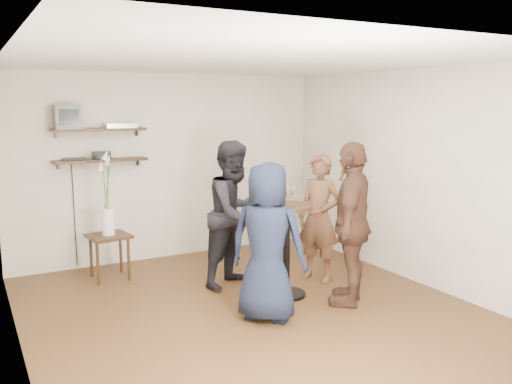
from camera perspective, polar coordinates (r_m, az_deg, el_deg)
room at (r=5.51m, az=-0.20°, el=0.07°), size 4.58×5.08×2.68m
shelf_upper at (r=7.34m, az=-16.18°, el=6.32°), size 1.20×0.25×0.04m
shelf_lower at (r=7.37m, az=-16.04°, el=3.22°), size 1.20×0.25×0.04m
crt_monitor at (r=7.26m, az=-19.27°, el=7.47°), size 0.32×0.30×0.30m
dvd_deck at (r=7.40m, az=-14.11°, el=6.80°), size 0.40×0.24×0.06m
radio at (r=7.37m, az=-15.92°, el=3.75°), size 0.22×0.10×0.10m
power_strip at (r=7.36m, az=-18.55°, el=3.34°), size 0.30×0.05×0.03m
side_table at (r=7.04m, az=-15.22°, el=-5.10°), size 0.53×0.53×0.57m
vase_lilies at (r=6.95m, az=-15.38°, el=-1.65°), size 0.20×0.21×1.07m
drinks_table at (r=6.16m, az=3.25°, el=-4.83°), size 0.58×0.58×1.06m
wine_glass_fl at (r=5.98m, az=2.97°, el=-0.17°), size 0.07×0.07×0.20m
wine_glass_fr at (r=6.07m, az=3.98°, el=0.05°), size 0.07×0.07×0.22m
wine_glass_bl at (r=6.09m, az=2.87°, el=0.08°), size 0.07×0.07×0.22m
wine_glass_br at (r=6.07m, az=3.38°, el=0.01°), size 0.07×0.07×0.21m
person_plaid at (r=6.74m, az=6.68°, el=-2.70°), size 0.58×0.68×1.58m
person_dark at (r=6.51m, az=-2.23°, el=-2.29°), size 1.06×0.98×1.75m
person_navy at (r=5.45m, az=1.20°, el=-5.30°), size 0.92×0.93×1.62m
person_brown at (r=5.98m, az=10.05°, el=-3.30°), size 1.06×1.04×1.79m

